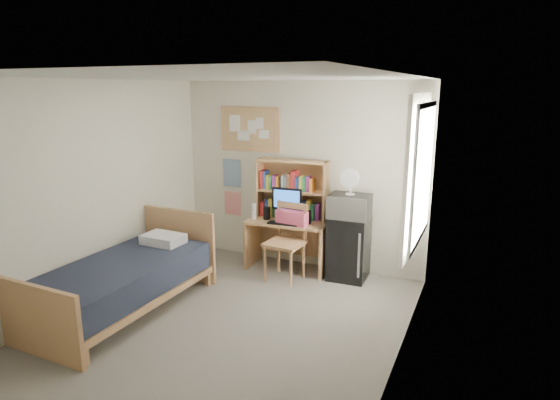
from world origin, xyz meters
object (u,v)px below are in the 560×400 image
at_px(desk, 288,245).
at_px(mini_fridge, 349,247).
at_px(bed, 122,287).
at_px(monitor, 287,206).
at_px(bulletin_board, 250,129).
at_px(desk_chair, 285,243).
at_px(speaker_left, 267,213).
at_px(speaker_right, 308,217).
at_px(microwave, 350,206).
at_px(desk_fan, 351,183).

bearing_deg(desk, mini_fridge, -1.32).
distance_m(bed, monitor, 2.35).
relative_size(bulletin_board, desk_chair, 0.91).
xyz_separation_m(speaker_left, speaker_right, (0.60, 0.04, 0.00)).
distance_m(monitor, microwave, 0.87).
height_order(bed, desk_fan, desk_fan).
bearing_deg(speaker_right, speaker_left, -180.00).
height_order(mini_fridge, monitor, monitor).
bearing_deg(speaker_right, desk, 168.69).
bearing_deg(monitor, bed, -126.06).
bearing_deg(desk, speaker_right, -11.31).
xyz_separation_m(bulletin_board, mini_fridge, (1.60, -0.25, -1.49)).
height_order(desk, speaker_left, speaker_left).
bearing_deg(desk_fan, microwave, 0.00).
bearing_deg(microwave, bed, -138.35).
relative_size(monitor, desk_fan, 1.45).
distance_m(bulletin_board, desk_chair, 1.77).
xyz_separation_m(mini_fridge, monitor, (-0.86, -0.09, 0.51)).
xyz_separation_m(monitor, speaker_left, (-0.30, -0.02, -0.14)).
bearing_deg(microwave, speaker_right, -176.40).
distance_m(mini_fridge, bed, 2.89).
xyz_separation_m(desk_chair, mini_fridge, (0.75, 0.41, -0.09)).
relative_size(desk, microwave, 2.18).
bearing_deg(monitor, desk, 90.00).
distance_m(bulletin_board, monitor, 1.28).
relative_size(speaker_left, speaker_right, 1.00).
bearing_deg(bed, speaker_right, 52.80).
height_order(speaker_right, desk_fan, desk_fan).
distance_m(bed, desk_fan, 3.04).
height_order(bed, speaker_left, speaker_left).
bearing_deg(microwave, desk_fan, 0.00).
relative_size(desk, desk_fan, 3.66).
bearing_deg(desk_fan, speaker_left, -177.45).
bearing_deg(microwave, desk_chair, -154.63).
relative_size(bulletin_board, speaker_right, 5.23).
height_order(mini_fridge, speaker_right, speaker_right).
xyz_separation_m(desk, microwave, (0.86, 0.01, 0.65)).
height_order(speaker_left, microwave, microwave).
height_order(speaker_right, microwave, microwave).
distance_m(desk, monitor, 0.58).
height_order(bed, microwave, microwave).
xyz_separation_m(desk, mini_fridge, (0.86, 0.03, 0.07)).
height_order(bulletin_board, desk_fan, bulletin_board).
xyz_separation_m(desk_chair, bed, (-1.32, -1.59, -0.23)).
height_order(bed, monitor, monitor).
bearing_deg(desk_chair, mini_fridge, 32.62).
xyz_separation_m(bed, speaker_left, (0.92, 1.89, 0.51)).
xyz_separation_m(microwave, desk_fan, (0.00, 0.00, 0.31)).
relative_size(monitor, speaker_left, 2.51).
bearing_deg(monitor, bulletin_board, 151.45).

